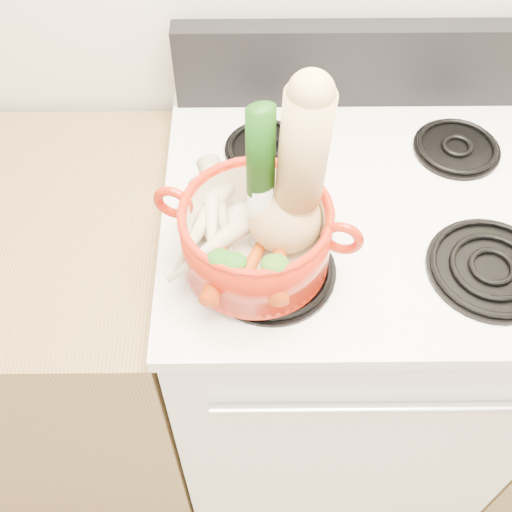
{
  "coord_description": "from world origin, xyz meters",
  "views": [
    {
      "loc": [
        -0.22,
        0.59,
        1.85
      ],
      "look_at": [
        -0.22,
        1.24,
        1.0
      ],
      "focal_mm": 45.0,
      "sensor_mm": 36.0,
      "label": 1
    }
  ],
  "objects_px": {
    "stove_body": "(342,334)",
    "dutch_oven": "(256,236)",
    "squash": "(291,175)",
    "leek": "(261,180)"
  },
  "relations": [
    {
      "from": "stove_body",
      "to": "squash",
      "type": "xyz_separation_m",
      "value": [
        -0.16,
        -0.12,
        0.69
      ]
    },
    {
      "from": "dutch_oven",
      "to": "squash",
      "type": "relative_size",
      "value": 0.79
    },
    {
      "from": "stove_body",
      "to": "squash",
      "type": "distance_m",
      "value": 0.72
    },
    {
      "from": "dutch_oven",
      "to": "leek",
      "type": "xyz_separation_m",
      "value": [
        0.01,
        0.02,
        0.11
      ]
    },
    {
      "from": "leek",
      "to": "stove_body",
      "type": "bearing_deg",
      "value": 8.94
    },
    {
      "from": "dutch_oven",
      "to": "squash",
      "type": "bearing_deg",
      "value": 37.56
    },
    {
      "from": "dutch_oven",
      "to": "leek",
      "type": "relative_size",
      "value": 0.84
    },
    {
      "from": "leek",
      "to": "squash",
      "type": "bearing_deg",
      "value": -21.28
    },
    {
      "from": "stove_body",
      "to": "dutch_oven",
      "type": "bearing_deg",
      "value": -146.39
    },
    {
      "from": "squash",
      "to": "leek",
      "type": "relative_size",
      "value": 1.06
    }
  ]
}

